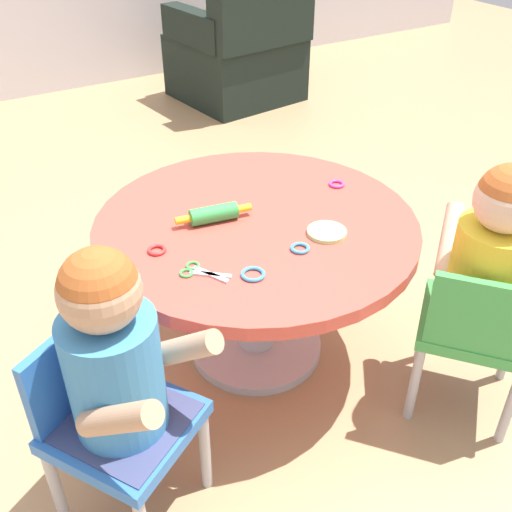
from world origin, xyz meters
TOP-DOWN VIEW (x-y plane):
  - ground_plane at (0.00, 0.00)m, footprint 10.00×10.00m
  - craft_table at (0.00, 0.00)m, footprint 0.96×0.96m
  - child_chair_left at (-0.58, -0.31)m, footprint 0.41×0.41m
  - seated_child_left at (-0.56, -0.34)m, footprint 0.41×0.43m
  - child_chair_right at (0.39, -0.53)m, footprint 0.42×0.42m
  - seated_child_right at (0.42, -0.50)m, footprint 0.44×0.43m
  - armchair_dark at (1.18, 2.15)m, footprint 0.78×0.80m
  - rolling_pin at (-0.11, 0.06)m, footprint 0.23×0.07m
  - craft_scissors at (-0.26, -0.15)m, footprint 0.12×0.14m
  - playdough_blob_0 at (0.13, -0.17)m, footprint 0.11×0.11m
  - cookie_cutter_0 at (-0.31, -0.00)m, footprint 0.05×0.05m
  - cookie_cutter_1 at (0.34, 0.05)m, footprint 0.05×0.05m
  - cookie_cutter_2 at (0.02, -0.19)m, footprint 0.05×0.05m
  - cookie_cutter_3 at (-0.15, -0.23)m, footprint 0.06×0.06m

SIDE VIEW (x-z plane):
  - ground_plane at x=0.00m, z-range 0.00..0.00m
  - child_chair_left at x=-0.58m, z-range 0.04..0.57m
  - child_chair_right at x=0.39m, z-range 0.04..0.57m
  - armchair_dark at x=1.18m, z-range -0.12..0.73m
  - craft_table at x=0.00m, z-range 0.14..0.65m
  - craft_scissors at x=-0.26m, z-range 0.51..0.51m
  - cookie_cutter_0 at x=-0.31m, z-range 0.51..0.52m
  - cookie_cutter_1 at x=0.34m, z-range 0.51..0.52m
  - cookie_cutter_2 at x=0.02m, z-range 0.51..0.52m
  - cookie_cutter_3 at x=-0.15m, z-range 0.51..0.52m
  - playdough_blob_0 at x=0.13m, z-range 0.51..0.52m
  - rolling_pin at x=-0.11m, z-range 0.51..0.56m
  - seated_child_left at x=-0.56m, z-range 0.28..0.79m
  - seated_child_right at x=0.42m, z-range 0.28..0.79m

